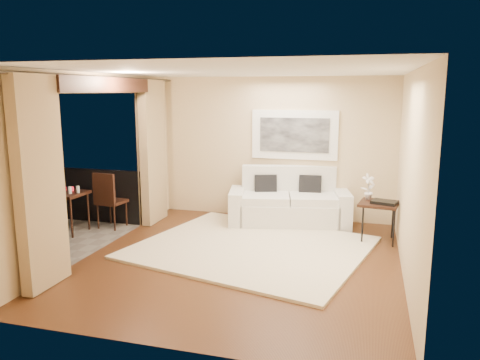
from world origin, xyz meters
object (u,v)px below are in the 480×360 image
(balcony_chair_near, at_px, (5,217))
(orchid, at_px, (369,187))
(bistro_table, at_px, (67,197))
(side_table, at_px, (379,206))
(ice_bucket, at_px, (61,186))
(balcony_chair_far, at_px, (108,196))
(sofa, at_px, (289,204))

(balcony_chair_near, bearing_deg, orchid, 8.96)
(bistro_table, distance_m, balcony_chair_near, 1.05)
(side_table, xyz_separation_m, orchid, (-0.17, 0.14, 0.28))
(balcony_chair_near, distance_m, ice_bucket, 1.09)
(side_table, bearing_deg, bistro_table, -169.65)
(balcony_chair_far, bearing_deg, orchid, -165.00)
(bistro_table, xyz_separation_m, balcony_chair_far, (0.56, 0.39, -0.04))
(bistro_table, distance_m, ice_bucket, 0.23)
(balcony_chair_far, xyz_separation_m, balcony_chair_near, (-1.00, -1.34, -0.10))
(side_table, bearing_deg, orchid, 141.09)
(sofa, height_order, orchid, orchid)
(bistro_table, bearing_deg, balcony_chair_far, 35.25)
(orchid, distance_m, balcony_chair_far, 4.52)
(sofa, bearing_deg, balcony_chair_far, -170.49)
(sofa, xyz_separation_m, orchid, (1.41, -0.51, 0.50))
(sofa, height_order, ice_bucket, sofa)
(orchid, distance_m, ice_bucket, 5.24)
(side_table, relative_size, orchid, 1.55)
(side_table, height_order, bistro_table, bistro_table)
(orchid, bearing_deg, bistro_table, -167.75)
(orchid, distance_m, bistro_table, 5.14)
(sofa, distance_m, orchid, 1.58)
(orchid, distance_m, balcony_chair_near, 5.84)
(side_table, bearing_deg, ice_bucket, -170.44)
(balcony_chair_near, bearing_deg, balcony_chair_far, 41.72)
(balcony_chair_far, bearing_deg, side_table, -167.05)
(side_table, relative_size, balcony_chair_near, 0.79)
(bistro_table, bearing_deg, side_table, 10.35)
(side_table, relative_size, bistro_table, 0.95)
(side_table, distance_m, balcony_chair_far, 4.66)
(side_table, distance_m, balcony_chair_near, 5.94)
(ice_bucket, bearing_deg, orchid, 11.40)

